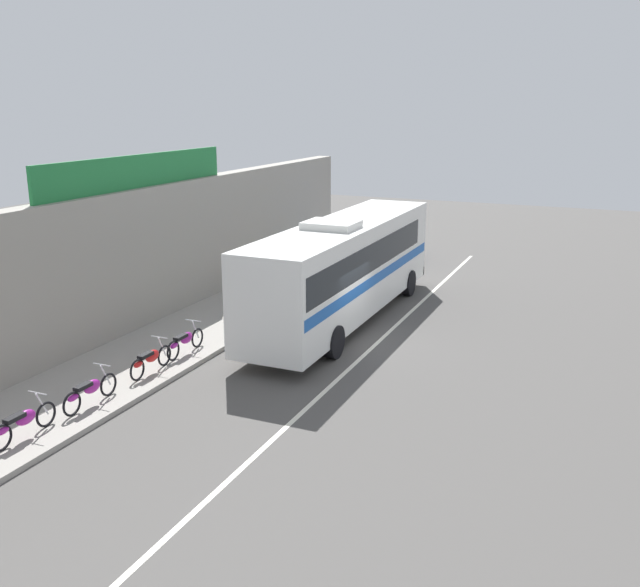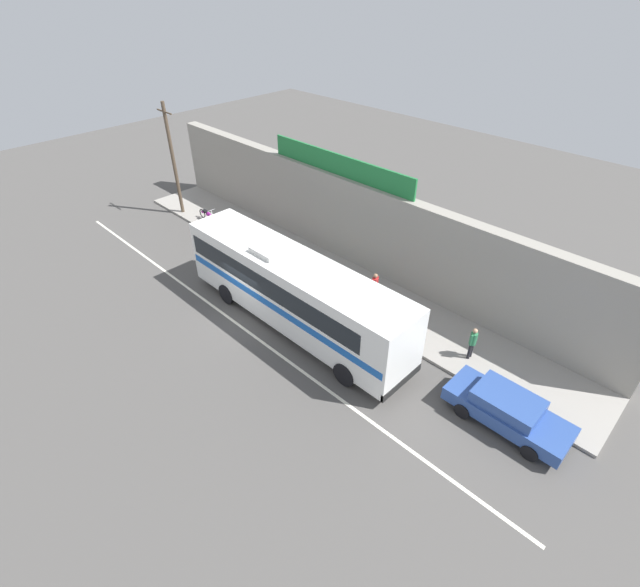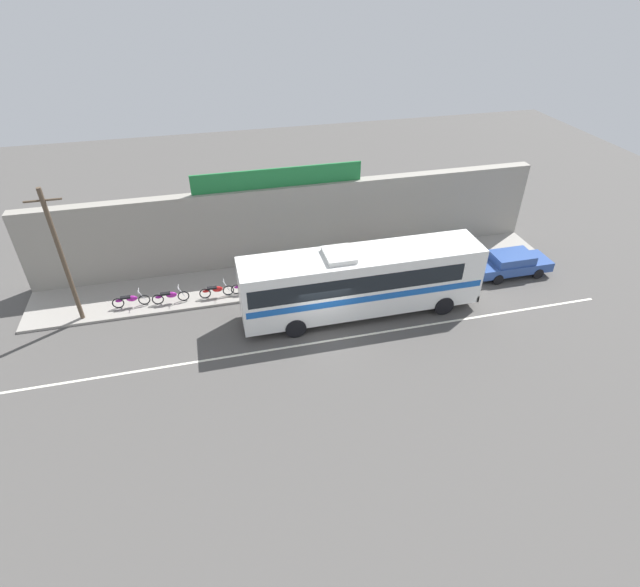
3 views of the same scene
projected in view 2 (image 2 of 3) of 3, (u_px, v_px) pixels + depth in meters
name	position (u px, v px, depth m)	size (l,w,h in m)	color
ground_plane	(247.00, 314.00, 22.56)	(70.00, 70.00, 0.00)	#4F4C49
sidewalk_slab	(322.00, 272.00, 25.53)	(30.00, 3.60, 0.14)	gray
storefront_facade	(349.00, 221.00, 25.42)	(30.00, 0.70, 4.80)	gray
storefront_billboard	(339.00, 165.00, 24.17)	(9.62, 0.12, 1.10)	#1E7538
road_center_stripe	(234.00, 321.00, 22.09)	(30.00, 0.14, 0.01)	silver
intercity_bus	(292.00, 288.00, 20.77)	(12.35, 2.60, 3.78)	white
parked_car	(507.00, 410.00, 16.81)	(4.47, 1.83, 1.37)	#2D4C93
utility_pole	(173.00, 158.00, 29.35)	(1.60, 0.22, 7.14)	brown
motorcycle_red	(224.00, 226.00, 28.90)	(1.96, 0.56, 0.94)	black
motorcycle_blue	(208.00, 215.00, 30.14)	(1.95, 0.56, 0.94)	black
motorcycle_green	(248.00, 239.00, 27.48)	(1.87, 0.56, 0.94)	black
motorcycle_black	(267.00, 249.00, 26.51)	(1.91, 0.56, 0.94)	black
pedestrian_near_shop	(375.00, 286.00, 22.65)	(0.30, 0.48, 1.62)	navy
pedestrian_far_right	(473.00, 341.00, 19.38)	(0.30, 0.48, 1.57)	black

